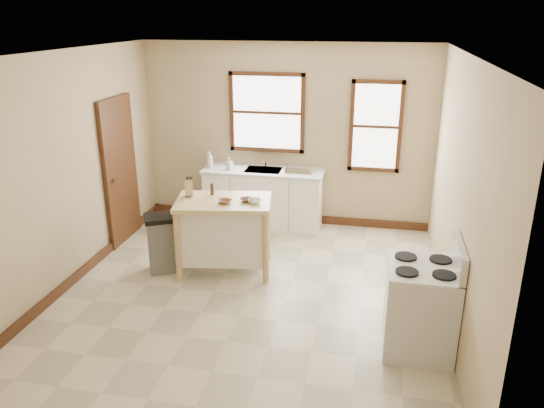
% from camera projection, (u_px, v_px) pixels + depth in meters
% --- Properties ---
extents(floor, '(5.00, 5.00, 0.00)m').
position_uv_depth(floor, '(249.00, 295.00, 6.36)').
color(floor, '#AFA78A').
rests_on(floor, ground).
extents(ceiling, '(5.00, 5.00, 0.00)m').
position_uv_depth(ceiling, '(245.00, 53.00, 5.41)').
color(ceiling, white).
rests_on(ceiling, ground).
extents(wall_back, '(4.50, 0.04, 2.80)m').
position_uv_depth(wall_back, '(286.00, 136.00, 8.19)').
color(wall_back, tan).
rests_on(wall_back, ground).
extents(wall_left, '(0.04, 5.00, 2.80)m').
position_uv_depth(wall_left, '(64.00, 173.00, 6.30)').
color(wall_left, tan).
rests_on(wall_left, ground).
extents(wall_right, '(0.04, 5.00, 2.80)m').
position_uv_depth(wall_right, '(459.00, 197.00, 5.46)').
color(wall_right, tan).
rests_on(wall_right, ground).
extents(window_main, '(1.17, 0.06, 1.22)m').
position_uv_depth(window_main, '(267.00, 113.00, 8.10)').
color(window_main, '#371B0F').
rests_on(window_main, wall_back).
extents(window_side, '(0.77, 0.06, 1.37)m').
position_uv_depth(window_side, '(376.00, 127.00, 7.85)').
color(window_side, '#371B0F').
rests_on(window_side, wall_back).
extents(door_left, '(0.06, 0.90, 2.10)m').
position_uv_depth(door_left, '(120.00, 171.00, 7.61)').
color(door_left, '#371B0F').
rests_on(door_left, ground).
extents(baseboard_back, '(4.50, 0.04, 0.12)m').
position_uv_depth(baseboard_back, '(285.00, 217.00, 8.62)').
color(baseboard_back, '#371B0F').
rests_on(baseboard_back, ground).
extents(baseboard_left, '(0.04, 5.00, 0.12)m').
position_uv_depth(baseboard_left, '(80.00, 274.00, 6.75)').
color(baseboard_left, '#371B0F').
rests_on(baseboard_left, ground).
extents(sink_counter, '(1.86, 0.62, 0.92)m').
position_uv_depth(sink_counter, '(263.00, 198.00, 8.29)').
color(sink_counter, white).
rests_on(sink_counter, ground).
extents(faucet, '(0.03, 0.03, 0.22)m').
position_uv_depth(faucet, '(266.00, 160.00, 8.26)').
color(faucet, silver).
rests_on(faucet, sink_counter).
extents(soap_bottle_a, '(0.13, 0.13, 0.26)m').
position_uv_depth(soap_bottle_a, '(210.00, 160.00, 8.20)').
color(soap_bottle_a, '#B2B2B2').
rests_on(soap_bottle_a, sink_counter).
extents(soap_bottle_b, '(0.11, 0.11, 0.19)m').
position_uv_depth(soap_bottle_b, '(229.00, 164.00, 8.11)').
color(soap_bottle_b, '#B2B2B2').
rests_on(soap_bottle_b, sink_counter).
extents(dish_rack, '(0.50, 0.43, 0.10)m').
position_uv_depth(dish_rack, '(299.00, 169.00, 7.99)').
color(dish_rack, silver).
rests_on(dish_rack, sink_counter).
extents(kitchen_island, '(1.30, 0.95, 0.97)m').
position_uv_depth(kitchen_island, '(225.00, 236.00, 6.83)').
color(kitchen_island, tan).
rests_on(kitchen_island, ground).
extents(knife_block, '(0.13, 0.13, 0.20)m').
position_uv_depth(knife_block, '(189.00, 189.00, 6.78)').
color(knife_block, tan).
rests_on(knife_block, kitchen_island).
extents(pepper_grinder, '(0.05, 0.05, 0.15)m').
position_uv_depth(pepper_grinder, '(212.00, 189.00, 6.83)').
color(pepper_grinder, '#412411').
rests_on(pepper_grinder, kitchen_island).
extents(bowl_a, '(0.21, 0.21, 0.04)m').
position_uv_depth(bowl_a, '(224.00, 201.00, 6.55)').
color(bowl_a, brown).
rests_on(bowl_a, kitchen_island).
extents(bowl_b, '(0.22, 0.22, 0.04)m').
position_uv_depth(bowl_b, '(246.00, 200.00, 6.61)').
color(bowl_b, brown).
rests_on(bowl_b, kitchen_island).
extents(bowl_c, '(0.19, 0.19, 0.05)m').
position_uv_depth(bowl_c, '(254.00, 201.00, 6.55)').
color(bowl_c, white).
rests_on(bowl_c, kitchen_island).
extents(trash_bin, '(0.50, 0.47, 0.77)m').
position_uv_depth(trash_bin, '(162.00, 244.00, 6.84)').
color(trash_bin, '#5B5B59').
rests_on(trash_bin, ground).
extents(gas_stove, '(0.73, 0.73, 1.17)m').
position_uv_depth(gas_stove, '(421.00, 295.00, 5.18)').
color(gas_stove, silver).
rests_on(gas_stove, ground).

